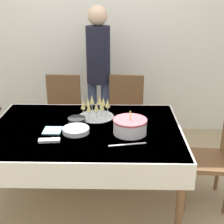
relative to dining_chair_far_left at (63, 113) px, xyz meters
The scene contains 14 objects.
ground_plane 1.11m from the dining_chair_far_left, 68.28° to the right, with size 12.00×12.00×0.00m, color tan.
wall_back 1.16m from the dining_chair_far_left, 63.17° to the left, with size 8.00×0.05×2.70m.
dining_table 0.99m from the dining_chair_far_left, 68.28° to the right, with size 1.67×1.19×0.73m.
dining_chair_far_left is the anchor object (origin of this frame).
dining_chair_far_right 0.74m from the dining_chair_far_left, ahead, with size 0.45×0.45×0.94m.
dining_chair_right_end 1.78m from the dining_chair_far_left, 31.23° to the right, with size 0.45×0.45×0.94m.
birthday_cake 1.29m from the dining_chair_far_left, 53.38° to the right, with size 0.28×0.28×0.20m.
champagne_tray 0.85m from the dining_chair_far_left, 55.92° to the right, with size 0.34×0.34×0.18m.
plate_stack_main 1.08m from the dining_chair_far_left, 73.55° to the right, with size 0.22×0.22×0.04m.
plate_stack_dessert 0.89m from the dining_chair_far_left, 70.86° to the right, with size 0.16×0.16×0.05m.
cake_knife 1.44m from the dining_chair_far_left, 59.21° to the right, with size 0.30×0.08×0.00m.
fork_pile 1.21m from the dining_chair_far_left, 84.82° to the right, with size 0.18×0.08×0.02m.
napkin_pile 1.02m from the dining_chair_far_left, 84.61° to the right, with size 0.15×0.15×0.01m.
person_standing 0.70m from the dining_chair_far_left, 27.25° to the left, with size 0.28×0.28×1.70m.
Camera 1 is at (0.29, -2.47, 1.86)m, focal length 50.00 mm.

